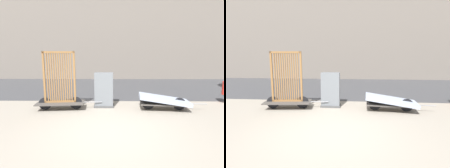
# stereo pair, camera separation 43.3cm
# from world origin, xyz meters

# --- Properties ---
(ground_plane) EXTENTS (60.00, 60.00, 0.00)m
(ground_plane) POSITION_xyz_m (0.00, 0.00, 0.00)
(ground_plane) COLOR gray
(road_strip) EXTENTS (56.00, 7.76, 0.01)m
(road_strip) POSITION_xyz_m (0.00, 7.22, 0.00)
(road_strip) COLOR #424244
(road_strip) RESTS_ON ground_plane
(building_facade) EXTENTS (48.00, 4.00, 13.14)m
(building_facade) POSITION_xyz_m (0.00, 13.10, 6.57)
(building_facade) COLOR slate
(building_facade) RESTS_ON ground_plane
(bike_cart_with_bedframe) EXTENTS (2.52, 0.91, 2.23)m
(bike_cart_with_bedframe) POSITION_xyz_m (-1.99, 2.06, 0.76)
(bike_cart_with_bedframe) COLOR #4C4742
(bike_cart_with_bedframe) RESTS_ON ground_plane
(bike_cart_with_mattress) EXTENTS (2.57, 1.02, 0.61)m
(bike_cart_with_mattress) POSITION_xyz_m (2.00, 2.06, 0.37)
(bike_cart_with_mattress) COLOR #4C4742
(bike_cart_with_mattress) RESTS_ON ground_plane
(utility_cabinet) EXTENTS (0.80, 0.43, 1.39)m
(utility_cabinet) POSITION_xyz_m (-0.33, 2.44, 0.65)
(utility_cabinet) COLOR #4C4C4C
(utility_cabinet) RESTS_ON ground_plane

